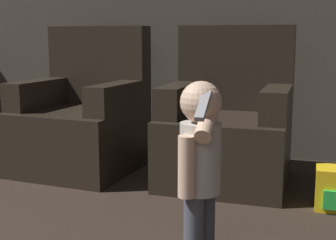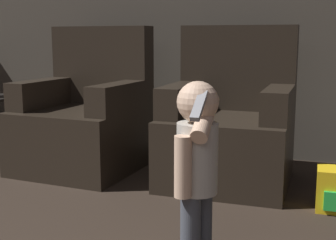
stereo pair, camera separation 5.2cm
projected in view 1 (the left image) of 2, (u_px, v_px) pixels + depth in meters
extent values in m
cube|color=black|center=(79.00, 140.00, 3.41)|extent=(0.88, 0.88, 0.45)
cube|color=black|center=(99.00, 65.00, 3.61)|extent=(0.82, 0.24, 0.59)
cube|color=black|center=(40.00, 93.00, 3.47)|extent=(0.22, 0.66, 0.20)
cube|color=black|center=(117.00, 97.00, 3.23)|extent=(0.22, 0.66, 0.20)
cube|color=black|center=(226.00, 149.00, 3.11)|extent=(0.83, 0.83, 0.45)
cube|color=black|center=(236.00, 68.00, 3.33)|extent=(0.81, 0.18, 0.59)
cube|color=black|center=(179.00, 99.00, 3.15)|extent=(0.18, 0.65, 0.20)
cube|color=black|center=(277.00, 103.00, 2.96)|extent=(0.18, 0.65, 0.20)
cylinder|color=#474C56|center=(205.00, 224.00, 2.04)|extent=(0.09, 0.09, 0.31)
cylinder|color=#474C56|center=(194.00, 231.00, 1.96)|extent=(0.09, 0.09, 0.31)
cylinder|color=#B7B2A8|center=(200.00, 158.00, 1.95)|extent=(0.17, 0.17, 0.30)
sphere|color=beige|center=(201.00, 102.00, 1.91)|extent=(0.17, 0.17, 0.17)
cylinder|color=beige|center=(187.00, 167.00, 1.86)|extent=(0.07, 0.07, 0.25)
cylinder|color=beige|center=(208.00, 117.00, 1.90)|extent=(0.07, 0.25, 0.19)
cube|color=#99999E|center=(203.00, 105.00, 1.79)|extent=(0.04, 0.16, 0.10)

